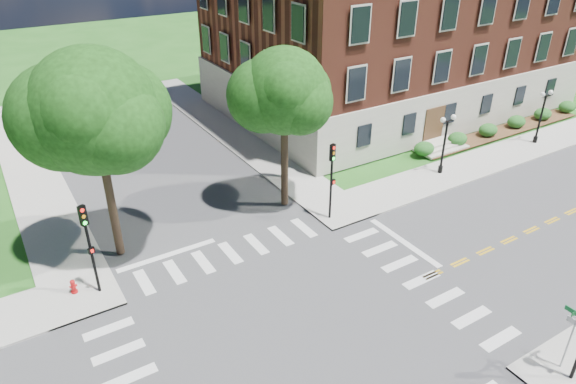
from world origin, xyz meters
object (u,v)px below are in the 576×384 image
twin_lamp_east (542,114)px  fire_hydrant (73,287)px  street_sign_pole (575,326)px  traffic_signal_ne (332,172)px  traffic_signal_nw (88,239)px  twin_lamp_west (445,141)px

twin_lamp_east → fire_hydrant: bearing=179.8°
twin_lamp_east → street_sign_pole: twin_lamp_east is taller
traffic_signal_ne → fire_hydrant: traffic_signal_ne is taller
traffic_signal_nw → street_sign_pole: size_ratio=1.55×
traffic_signal_nw → twin_lamp_west: size_ratio=1.13×
street_sign_pole → twin_lamp_west: bearing=59.3°
twin_lamp_west → fire_hydrant: bearing=180.0°
street_sign_pole → fire_hydrant: size_ratio=4.13×
traffic_signal_ne → fire_hydrant: bearing=176.6°
twin_lamp_west → street_sign_pole: bearing=-120.7°
traffic_signal_ne → street_sign_pole: (1.21, -14.35, -0.88)m
traffic_signal_ne → traffic_signal_nw: bearing=178.6°
traffic_signal_nw → street_sign_pole: 20.85m
traffic_signal_nw → fire_hydrant: (-1.07, 0.53, -2.72)m
traffic_signal_ne → street_sign_pole: bearing=-85.2°
traffic_signal_nw → fire_hydrant: 2.97m
traffic_signal_ne → twin_lamp_east: (20.76, 0.73, -0.66)m
traffic_signal_nw → twin_lamp_west: 23.81m
twin_lamp_west → fire_hydrant: 24.95m
twin_lamp_west → street_sign_pole: (-9.02, -15.21, -0.21)m
traffic_signal_ne → street_sign_pole: traffic_signal_ne is taller
traffic_signal_ne → traffic_signal_nw: size_ratio=1.00×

